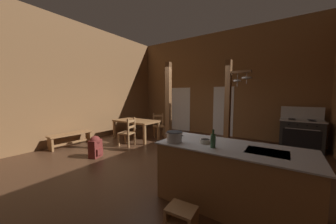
{
  "coord_description": "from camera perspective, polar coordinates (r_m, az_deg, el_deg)",
  "views": [
    {
      "loc": [
        2.53,
        -3.58,
        1.69
      ],
      "look_at": [
        -0.19,
        0.48,
        1.22
      ],
      "focal_mm": 18.71,
      "sensor_mm": 36.0,
      "label": 1
    }
  ],
  "objects": [
    {
      "name": "ground_plane",
      "position": [
        4.72,
        -1.34,
        -16.22
      ],
      "size": [
        8.24,
        8.35,
        0.1
      ],
      "primitive_type": "cube",
      "color": "#422819"
    },
    {
      "name": "wall_back",
      "position": [
        7.85,
        15.24,
        8.59
      ],
      "size": [
        8.24,
        0.14,
        4.29
      ],
      "primitive_type": "cube",
      "color": "brown",
      "rests_on": "ground_plane"
    },
    {
      "name": "wall_left",
      "position": [
        7.28,
        -26.83,
        8.46
      ],
      "size": [
        0.14,
        8.35,
        4.29
      ],
      "primitive_type": "cube",
      "color": "brown",
      "rests_on": "ground_plane"
    },
    {
      "name": "glazed_door_back_left",
      "position": [
        8.49,
        4.13,
        0.94
      ],
      "size": [
        1.0,
        0.01,
        2.05
      ],
      "primitive_type": "cube",
      "color": "white",
      "rests_on": "ground_plane"
    },
    {
      "name": "glazed_panel_back_right",
      "position": [
        7.69,
        17.47,
        0.23
      ],
      "size": [
        0.84,
        0.01,
        2.05
      ],
      "primitive_type": "cube",
      "color": "white",
      "rests_on": "ground_plane"
    },
    {
      "name": "kitchen_island",
      "position": [
        2.99,
        19.55,
        -19.05
      ],
      "size": [
        2.17,
        0.97,
        0.93
      ],
      "color": "olive",
      "rests_on": "ground_plane"
    },
    {
      "name": "stove_range",
      "position": [
        6.91,
        37.23,
        -5.74
      ],
      "size": [
        1.15,
        0.84,
        1.32
      ],
      "color": "#282828",
      "rests_on": "ground_plane"
    },
    {
      "name": "support_post_with_pot_rack",
      "position": [
        5.09,
        19.25,
        2.15
      ],
      "size": [
        0.67,
        0.26,
        2.64
      ],
      "color": "brown",
      "rests_on": "ground_plane"
    },
    {
      "name": "support_post_center",
      "position": [
        5.16,
        0.13,
        1.34
      ],
      "size": [
        0.14,
        0.14,
        2.64
      ],
      "color": "brown",
      "rests_on": "ground_plane"
    },
    {
      "name": "step_stool",
      "position": [
        2.55,
        4.4,
        -30.97
      ],
      "size": [
        0.38,
        0.31,
        0.3
      ],
      "color": "#9E7044",
      "rests_on": "ground_plane"
    },
    {
      "name": "dining_table",
      "position": [
        6.85,
        -10.42,
        -3.36
      ],
      "size": [
        1.71,
        0.91,
        0.74
      ],
      "color": "olive",
      "rests_on": "ground_plane"
    },
    {
      "name": "ladderback_chair_near_window",
      "position": [
        6.05,
        -12.91,
        -6.51
      ],
      "size": [
        0.53,
        0.53,
        0.95
      ],
      "color": "#9E7044",
      "rests_on": "ground_plane"
    },
    {
      "name": "ladderback_chair_by_post",
      "position": [
        7.23,
        -3.12,
        -4.42
      ],
      "size": [
        0.62,
        0.62,
        0.95
      ],
      "color": "#9E7044",
      "rests_on": "ground_plane"
    },
    {
      "name": "bench_along_left_wall",
      "position": [
        6.7,
        -29.04,
        -7.2
      ],
      "size": [
        0.39,
        1.35,
        0.44
      ],
      "color": "olive",
      "rests_on": "ground_plane"
    },
    {
      "name": "backpack",
      "position": [
        5.25,
        -22.58,
        -10.17
      ],
      "size": [
        0.36,
        0.37,
        0.6
      ],
      "color": "maroon",
      "rests_on": "ground_plane"
    },
    {
      "name": "stockpot_on_counter",
      "position": [
        2.89,
        2.09,
        -8.03
      ],
      "size": [
        0.33,
        0.26,
        0.17
      ],
      "color": "#B7BABF",
      "rests_on": "kitchen_island"
    },
    {
      "name": "mixing_bowl_on_counter",
      "position": [
        2.89,
        12.03,
        -9.26
      ],
      "size": [
        0.17,
        0.17,
        0.06
      ],
      "color": "silver",
      "rests_on": "kitchen_island"
    },
    {
      "name": "bottle_tall_on_counter",
      "position": [
        2.66,
        14.48,
        -8.97
      ],
      "size": [
        0.07,
        0.07,
        0.27
      ],
      "color": "#2D5638",
      "rests_on": "kitchen_island"
    }
  ]
}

